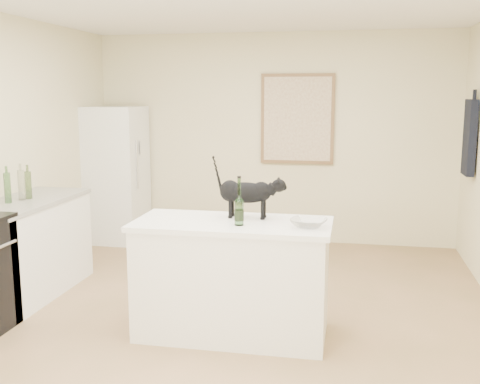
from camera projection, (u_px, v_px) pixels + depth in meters
name	position (u px, v px, depth m)	size (l,w,h in m)	color
floor	(226.00, 322.00, 4.68)	(5.50, 5.50, 0.00)	#A27856
wall_back	(273.00, 139.00, 7.12)	(4.50, 4.50, 0.00)	beige
wall_front	(34.00, 272.00, 1.80)	(4.50, 4.50, 0.00)	beige
island_base	(232.00, 281.00, 4.39)	(1.44, 0.67, 0.86)	white
island_top	(232.00, 224.00, 4.32)	(1.50, 0.70, 0.04)	white
left_cabinets	(28.00, 250.00, 5.27)	(0.60, 1.40, 0.86)	white
left_countertop	(24.00, 202.00, 5.19)	(0.62, 1.44, 0.04)	gray
fridge	(116.00, 174.00, 7.18)	(0.68, 0.68, 1.70)	white
artwork_frame	(297.00, 119.00, 6.99)	(0.90, 0.03, 1.10)	brown
artwork_canvas	(297.00, 119.00, 6.97)	(0.82, 0.00, 1.02)	beige
hanging_garment	(470.00, 138.00, 6.00)	(0.08, 0.34, 0.80)	black
black_cat	(246.00, 195.00, 4.41)	(0.51, 0.15, 0.36)	black
wine_bottle	(239.00, 204.00, 4.16)	(0.07, 0.07, 0.32)	#265C25
glass_bowl	(309.00, 223.00, 4.11)	(0.26, 0.26, 0.06)	white
fridge_paper	(140.00, 148.00, 7.05)	(0.00, 0.13, 0.17)	white
counter_bottle_cluster	(19.00, 186.00, 5.13)	(0.12, 0.29, 0.27)	#1B4F1B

